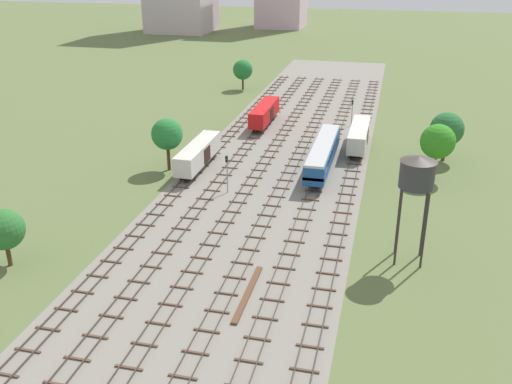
# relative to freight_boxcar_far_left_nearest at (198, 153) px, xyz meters

# --- Properties ---
(ground_plane) EXTENTS (480.00, 480.00, 0.00)m
(ground_plane) POSITION_rel_freight_boxcar_far_left_nearest_xyz_m (11.35, 4.75, -2.45)
(ground_plane) COLOR #5B6B3D
(ballast_bed) EXTENTS (26.72, 176.00, 0.01)m
(ballast_bed) POSITION_rel_freight_boxcar_far_left_nearest_xyz_m (11.35, 4.75, -2.45)
(ballast_bed) COLOR gray
(ballast_bed) RESTS_ON ground
(track_far_left) EXTENTS (2.40, 126.00, 0.29)m
(track_far_left) POSITION_rel_freight_boxcar_far_left_nearest_xyz_m (-0.01, 5.75, -2.31)
(track_far_left) COLOR #47382D
(track_far_left) RESTS_ON ground
(track_left) EXTENTS (2.40, 126.00, 0.29)m
(track_left) POSITION_rel_freight_boxcar_far_left_nearest_xyz_m (4.54, 5.75, -2.31)
(track_left) COLOR #47382D
(track_left) RESTS_ON ground
(track_centre_left) EXTENTS (2.40, 126.00, 0.29)m
(track_centre_left) POSITION_rel_freight_boxcar_far_left_nearest_xyz_m (9.08, 5.75, -2.31)
(track_centre_left) COLOR #47382D
(track_centre_left) RESTS_ON ground
(track_centre) EXTENTS (2.40, 126.00, 0.29)m
(track_centre) POSITION_rel_freight_boxcar_far_left_nearest_xyz_m (13.62, 5.75, -2.31)
(track_centre) COLOR #47382D
(track_centre) RESTS_ON ground
(track_centre_right) EXTENTS (2.40, 126.00, 0.29)m
(track_centre_right) POSITION_rel_freight_boxcar_far_left_nearest_xyz_m (18.17, 5.75, -2.31)
(track_centre_right) COLOR #47382D
(track_centre_right) RESTS_ON ground
(track_right) EXTENTS (2.40, 126.00, 0.29)m
(track_right) POSITION_rel_freight_boxcar_far_left_nearest_xyz_m (22.71, 5.75, -2.31)
(track_right) COLOR #47382D
(track_right) RESTS_ON ground
(freight_boxcar_far_left_nearest) EXTENTS (2.87, 14.00, 3.60)m
(freight_boxcar_far_left_nearest) POSITION_rel_freight_boxcar_far_left_nearest_xyz_m (0.00, 0.00, 0.00)
(freight_boxcar_far_left_nearest) COLOR beige
(freight_boxcar_far_left_nearest) RESTS_ON ground
(diesel_railcar_centre_right_near) EXTENTS (2.96, 20.50, 3.80)m
(diesel_railcar_centre_right_near) POSITION_rel_freight_boxcar_far_left_nearest_xyz_m (18.17, 4.25, 0.15)
(diesel_railcar_centre_right_near) COLOR #194C8C
(diesel_railcar_centre_right_near) RESTS_ON ground
(freight_boxcar_right_mid) EXTENTS (2.87, 14.00, 3.60)m
(freight_boxcar_right_mid) POSITION_rel_freight_boxcar_far_left_nearest_xyz_m (22.72, 15.00, 0.00)
(freight_boxcar_right_mid) COLOR beige
(freight_boxcar_right_mid) RESTS_ON ground
(freight_boxcar_left_midfar) EXTENTS (2.87, 14.00, 3.60)m
(freight_boxcar_left_midfar) POSITION_rel_freight_boxcar_far_left_nearest_xyz_m (4.54, 24.71, 0.00)
(freight_boxcar_left_midfar) COLOR red
(freight_boxcar_left_midfar) RESTS_ON ground
(water_tower) EXTENTS (3.71, 3.71, 11.75)m
(water_tower) POSITION_rel_freight_boxcar_far_left_nearest_xyz_m (30.62, -20.78, 7.40)
(water_tower) COLOR #2D2826
(water_tower) RESTS_ON ground
(signal_post_nearest) EXTENTS (0.28, 0.47, 5.03)m
(signal_post_nearest) POSITION_rel_freight_boxcar_far_left_nearest_xyz_m (20.44, 28.08, 0.76)
(signal_post_nearest) COLOR gray
(signal_post_nearest) RESTS_ON ground
(signal_post_near) EXTENTS (0.28, 0.47, 5.42)m
(signal_post_near) POSITION_rel_freight_boxcar_far_left_nearest_xyz_m (6.81, -7.88, 0.99)
(signal_post_near) COLOR gray
(signal_post_near) RESTS_ON ground
(lineside_tree_0) EXTENTS (5.20, 5.20, 7.72)m
(lineside_tree_0) POSITION_rel_freight_boxcar_far_left_nearest_xyz_m (36.06, 12.37, 2.65)
(lineside_tree_0) COLOR #4C331E
(lineside_tree_0) RESTS_ON ground
(lineside_tree_1) EXTENTS (4.64, 4.64, 7.91)m
(lineside_tree_1) POSITION_rel_freight_boxcar_far_left_nearest_xyz_m (-4.16, -1.52, 3.11)
(lineside_tree_1) COLOR #4C331E
(lineside_tree_1) RESTS_ON ground
(lineside_tree_2) EXTENTS (4.55, 4.55, 6.91)m
(lineside_tree_2) POSITION_rel_freight_boxcar_far_left_nearest_xyz_m (-6.81, 51.87, 2.16)
(lineside_tree_2) COLOR #4C331E
(lineside_tree_2) RESTS_ON ground
(lineside_tree_3) EXTENTS (4.92, 4.92, 8.15)m
(lineside_tree_3) POSITION_rel_freight_boxcar_far_left_nearest_xyz_m (34.27, 3.96, 3.22)
(lineside_tree_3) COLOR #4C331E
(lineside_tree_3) RESTS_ON ground
(lineside_tree_4) EXTENTS (4.27, 4.27, 6.35)m
(lineside_tree_4) POSITION_rel_freight_boxcar_far_left_nearest_xyz_m (-10.03, -31.80, 1.74)
(lineside_tree_4) COLOR #4C331E
(lineside_tree_4) RESTS_ON ground
(spare_rail_bundle) EXTENTS (0.60, 10.00, 0.24)m
(spare_rail_bundle) POSITION_rel_freight_boxcar_far_left_nearest_xyz_m (15.66, -31.29, -2.33)
(spare_rail_bundle) COLOR brown
(spare_rail_bundle) RESTS_ON ground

